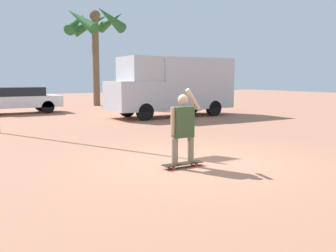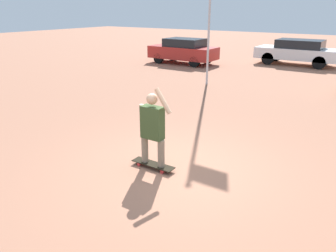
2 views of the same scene
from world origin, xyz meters
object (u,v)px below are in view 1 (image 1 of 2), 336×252
parked_car_white (18,99)px  palm_tree_near_van (94,26)px  skateboard (183,164)px  camper_van (173,85)px  person_skateboarder (183,125)px

parked_car_white → palm_tree_near_van: bearing=31.0°
skateboard → parked_car_white: parked_car_white is taller
palm_tree_near_van → camper_van: bearing=-85.8°
skateboard → camper_van: bearing=59.0°
person_skateboarder → parked_car_white: (-0.77, 15.09, -0.16)m
skateboard → palm_tree_near_van: size_ratio=0.14×
skateboard → parked_car_white: 15.13m
skateboard → palm_tree_near_van: (4.97, 18.55, 5.37)m
skateboard → palm_tree_near_van: 19.94m
person_skateboarder → parked_car_white: 15.11m
skateboard → person_skateboarder: size_ratio=0.59×
skateboard → palm_tree_near_van: palm_tree_near_van is taller
skateboard → camper_van: 11.06m
person_skateboarder → palm_tree_near_van: palm_tree_near_van is taller
parked_car_white → skateboard: bearing=-87.1°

